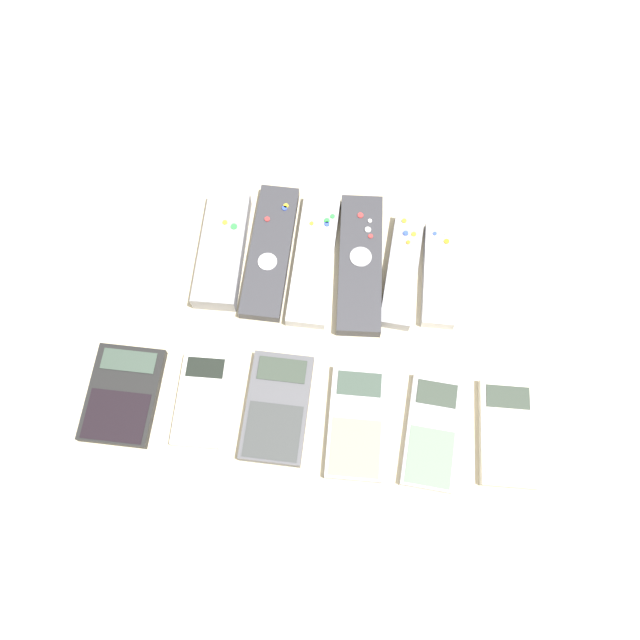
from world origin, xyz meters
name	(u,v)px	position (x,y,z in m)	size (l,w,h in m)	color
ground_plane	(317,347)	(0.00, 0.00, 0.00)	(3.00, 3.00, 0.00)	beige
remote_0	(222,250)	(-0.15, 0.12, 0.01)	(0.06, 0.18, 0.03)	gray
remote_1	(270,251)	(-0.08, 0.13, 0.01)	(0.06, 0.21, 0.02)	#333338
remote_2	(314,259)	(-0.02, 0.13, 0.01)	(0.05, 0.20, 0.02)	#B7B7BC
remote_3	(360,264)	(0.05, 0.13, 0.01)	(0.07, 0.21, 0.02)	#333338
remote_4	(402,270)	(0.11, 0.12, 0.01)	(0.05, 0.17, 0.02)	gray
remote_5	(439,274)	(0.16, 0.12, 0.01)	(0.05, 0.16, 0.02)	#B7B7BC
calculator_0	(123,395)	(-0.24, -0.10, 0.01)	(0.09, 0.13, 0.01)	black
calculator_1	(202,400)	(-0.14, -0.09, 0.01)	(0.07, 0.12, 0.02)	silver
calculator_2	(277,408)	(-0.04, -0.09, 0.01)	(0.08, 0.14, 0.02)	#4C4C51
calculator_3	(357,423)	(0.06, -0.10, 0.01)	(0.07, 0.15, 0.02)	#B2B2B7
calculator_4	(432,432)	(0.16, -0.10, 0.01)	(0.07, 0.15, 0.02)	#B2B2B7
calculator_5	(507,433)	(0.25, -0.09, 0.01)	(0.07, 0.14, 0.02)	beige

